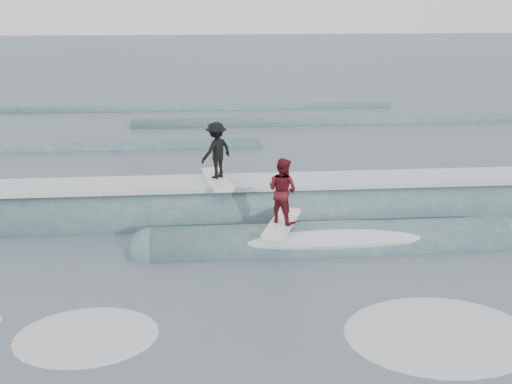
{
  "coord_description": "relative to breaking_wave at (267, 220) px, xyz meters",
  "views": [
    {
      "loc": [
        -1.14,
        -9.11,
        6.13
      ],
      "look_at": [
        0.0,
        5.12,
        1.1
      ],
      "focal_mm": 40.0,
      "sensor_mm": 36.0,
      "label": 1
    }
  ],
  "objects": [
    {
      "name": "ground",
      "position": [
        -0.36,
        -5.67,
        -0.04
      ],
      "size": [
        160.0,
        160.0,
        0.0
      ],
      "primitive_type": "plane",
      "color": "#40515E",
      "rests_on": "ground"
    },
    {
      "name": "breaking_wave",
      "position": [
        0.0,
        0.0,
        0.0
      ],
      "size": [
        22.59,
        3.83,
        2.09
      ],
      "color": "#37585D",
      "rests_on": "ground"
    },
    {
      "name": "surfer_black",
      "position": [
        -1.38,
        0.44,
        1.87
      ],
      "size": [
        1.14,
        2.07,
        1.67
      ],
      "color": "white",
      "rests_on": "ground"
    },
    {
      "name": "surfer_red",
      "position": [
        0.19,
        -1.76,
        1.4
      ],
      "size": [
        1.22,
        2.07,
        1.74
      ],
      "color": "white",
      "rests_on": "ground"
    },
    {
      "name": "whitewater",
      "position": [
        1.28,
        -6.23,
        -0.04
      ],
      "size": [
        15.45,
        5.43,
        0.1
      ],
      "color": "silver",
      "rests_on": "ground"
    },
    {
      "name": "far_swells",
      "position": [
        -1.6,
        11.98,
        -0.04
      ],
      "size": [
        38.13,
        8.65,
        0.8
      ],
      "color": "#37585D",
      "rests_on": "ground"
    }
  ]
}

